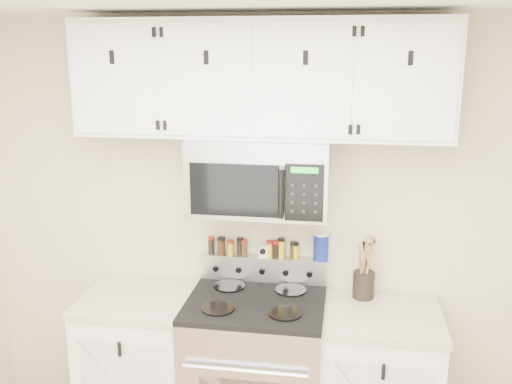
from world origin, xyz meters
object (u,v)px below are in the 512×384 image
range (256,374)px  salt_canister (321,246)px  microwave (260,175)px  utensil_crock (364,283)px

range → salt_canister: salt_canister is taller
salt_canister → microwave: bearing=-155.4°
microwave → salt_canister: 0.58m
range → salt_canister: (0.34, 0.28, 0.70)m
range → microwave: size_ratio=1.45×
utensil_crock → salt_canister: size_ratio=2.18×
range → utensil_crock: 0.81m
microwave → utensil_crock: 0.86m
range → salt_canister: 0.82m
range → microwave: (0.00, 0.13, 1.14)m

